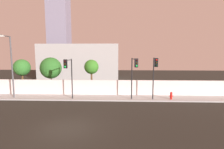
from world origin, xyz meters
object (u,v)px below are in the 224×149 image
(fire_hydrant, at_px, (171,95))
(roadside_tree_midleft, at_px, (51,68))
(traffic_light_center, at_px, (155,70))
(street_lamp_curbside, at_px, (10,62))
(traffic_light_left, at_px, (134,70))
(roadside_tree_midright, at_px, (91,67))
(roadside_tree_leftmost, at_px, (22,68))
(traffic_light_right, at_px, (68,70))

(fire_hydrant, bearing_deg, roadside_tree_midleft, 167.93)
(traffic_light_center, relative_size, fire_hydrant, 5.50)
(traffic_light_center, bearing_deg, street_lamp_curbside, 178.01)
(traffic_light_left, xyz_separation_m, roadside_tree_midright, (-5.08, 3.93, -0.09))
(fire_hydrant, height_order, roadside_tree_midleft, roadside_tree_midleft)
(fire_hydrant, distance_m, roadside_tree_leftmost, 18.74)
(street_lamp_curbside, bearing_deg, traffic_light_center, -1.99)
(street_lamp_curbside, xyz_separation_m, roadside_tree_midright, (8.46, 3.25, -0.87))
(traffic_light_center, relative_size, street_lamp_curbside, 0.66)
(traffic_light_right, relative_size, street_lamp_curbside, 0.64)
(roadside_tree_midright, bearing_deg, traffic_light_right, -114.90)
(traffic_light_center, distance_m, street_lamp_curbside, 15.74)
(traffic_light_left, xyz_separation_m, fire_hydrant, (4.17, 0.83, -2.89))
(roadside_tree_midright, bearing_deg, traffic_light_left, -37.69)
(traffic_light_left, distance_m, street_lamp_curbside, 13.58)
(traffic_light_right, xyz_separation_m, roadside_tree_midleft, (-3.41, 3.95, -0.14))
(traffic_light_left, relative_size, fire_hydrant, 5.46)
(traffic_light_left, distance_m, fire_hydrant, 5.14)
(traffic_light_left, distance_m, roadside_tree_leftmost, 14.64)
(traffic_light_center, height_order, fire_hydrant, traffic_light_center)
(traffic_light_right, height_order, street_lamp_curbside, street_lamp_curbside)
(roadside_tree_leftmost, xyz_separation_m, roadside_tree_midleft, (3.78, 0.00, -0.03))
(fire_hydrant, bearing_deg, traffic_light_center, -160.74)
(fire_hydrant, relative_size, roadside_tree_midleft, 0.18)
(traffic_light_left, height_order, roadside_tree_midleft, traffic_light_left)
(traffic_light_center, distance_m, traffic_light_right, 9.08)
(traffic_light_center, bearing_deg, fire_hydrant, 19.26)
(roadside_tree_midright, bearing_deg, roadside_tree_leftmost, 180.00)
(fire_hydrant, bearing_deg, traffic_light_right, -175.62)
(traffic_light_right, relative_size, roadside_tree_leftmost, 1.01)
(roadside_tree_leftmost, distance_m, roadside_tree_midleft, 3.78)
(fire_hydrant, distance_m, roadside_tree_midright, 10.15)
(street_lamp_curbside, bearing_deg, traffic_light_right, -5.97)
(fire_hydrant, xyz_separation_m, roadside_tree_midleft, (-14.50, 3.10, 2.68))
(traffic_light_right, xyz_separation_m, fire_hydrant, (11.09, 0.85, -2.82))
(traffic_light_right, height_order, roadside_tree_midright, traffic_light_right)
(roadside_tree_leftmost, relative_size, roadside_tree_midleft, 0.95)
(street_lamp_curbside, xyz_separation_m, fire_hydrant, (17.72, 0.15, -3.67))
(roadside_tree_leftmost, bearing_deg, traffic_light_right, -28.77)
(roadside_tree_midleft, height_order, roadside_tree_midright, roadside_tree_midleft)
(roadside_tree_leftmost, height_order, roadside_tree_midright, roadside_tree_leftmost)
(street_lamp_curbside, height_order, roadside_tree_leftmost, street_lamp_curbside)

